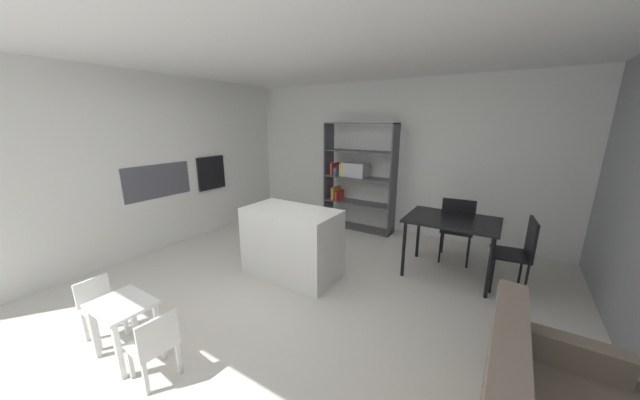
% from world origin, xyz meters
% --- Properties ---
extents(ground_plane, '(8.83, 8.83, 0.00)m').
position_xyz_m(ground_plane, '(0.00, 0.00, 0.00)').
color(ground_plane, beige).
extents(ceiling_slab, '(6.42, 5.72, 0.06)m').
position_xyz_m(ceiling_slab, '(0.00, 0.00, 2.74)').
color(ceiling_slab, white).
rests_on(ceiling_slab, ground_plane).
extents(back_partition, '(6.42, 0.06, 2.71)m').
position_xyz_m(back_partition, '(0.00, 2.83, 1.35)').
color(back_partition, white).
rests_on(back_partition, ground_plane).
extents(tall_cabinet_run_left, '(0.65, 5.15, 2.71)m').
position_xyz_m(tall_cabinet_run_left, '(-2.83, 0.00, 1.35)').
color(tall_cabinet_run_left, white).
rests_on(tall_cabinet_run_left, ground_plane).
extents(cabinet_niche_splashback, '(0.01, 1.06, 0.52)m').
position_xyz_m(cabinet_niche_splashback, '(-2.50, 0.00, 1.09)').
color(cabinet_niche_splashback, '#4C4C56').
rests_on(cabinet_niche_splashback, ground_plane).
extents(built_in_oven, '(0.06, 0.56, 0.60)m').
position_xyz_m(built_in_oven, '(-2.49, 0.99, 1.09)').
color(built_in_oven, black).
rests_on(built_in_oven, ground_plane).
extents(kitchen_island, '(1.23, 0.67, 0.91)m').
position_xyz_m(kitchen_island, '(-0.17, 0.37, 0.45)').
color(kitchen_island, white).
rests_on(kitchen_island, ground_plane).
extents(open_bookshelf, '(1.34, 0.36, 1.98)m').
position_xyz_m(open_bookshelf, '(-0.31, 2.51, 1.02)').
color(open_bookshelf, '#4C4C51').
rests_on(open_bookshelf, ground_plane).
extents(child_table, '(0.50, 0.40, 0.52)m').
position_xyz_m(child_table, '(-0.48, -1.58, 0.41)').
color(child_table, white).
rests_on(child_table, ground_plane).
extents(child_chair_right, '(0.33, 0.33, 0.59)m').
position_xyz_m(child_chair_right, '(-0.01, -1.59, 0.33)').
color(child_chair_right, white).
rests_on(child_chair_right, ground_plane).
extents(child_chair_left, '(0.30, 0.30, 0.58)m').
position_xyz_m(child_chair_left, '(-0.94, -1.58, 0.34)').
color(child_chair_left, white).
rests_on(child_chair_left, ground_plane).
extents(dining_table, '(1.11, 0.82, 0.79)m').
position_xyz_m(dining_table, '(1.59, 1.47, 0.70)').
color(dining_table, black).
rests_on(dining_table, ground_plane).
extents(dining_chair_far, '(0.47, 0.49, 0.98)m').
position_xyz_m(dining_chair_far, '(1.60, 1.89, 0.58)').
color(dining_chair_far, black).
rests_on(dining_chair_far, ground_plane).
extents(dining_chair_window_side, '(0.45, 0.48, 0.92)m').
position_xyz_m(dining_chair_window_side, '(2.36, 1.48, 0.55)').
color(dining_chair_window_side, black).
rests_on(dining_chair_window_side, ground_plane).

